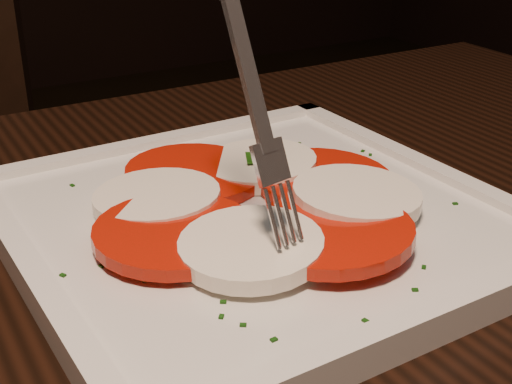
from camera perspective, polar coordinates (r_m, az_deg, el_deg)
The scene contains 3 objects.
plate at distance 0.48m, azimuth 0.00°, elevation -2.44°, with size 0.31×0.31×0.01m, color silver.
caprese_salad at distance 0.47m, azimuth 0.01°, elevation -0.70°, with size 0.27×0.26×0.02m.
fork at distance 0.40m, azimuth -1.52°, elevation 9.69°, with size 0.03×0.07×0.18m, color white, non-canonical shape.
Camera 1 is at (-0.34, -0.29, 0.98)m, focal length 50.00 mm.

